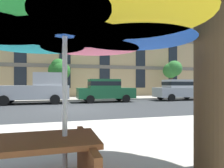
# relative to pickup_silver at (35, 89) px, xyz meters

# --- Properties ---
(ground_plane) EXTENTS (120.00, 120.00, 0.00)m
(ground_plane) POSITION_rel_pickup_silver_xyz_m (2.30, -3.70, -1.03)
(ground_plane) COLOR #2D3033
(sidewalk_far) EXTENTS (56.00, 3.60, 0.12)m
(sidewalk_far) POSITION_rel_pickup_silver_xyz_m (2.30, 3.10, -0.97)
(sidewalk_far) COLOR #9E998E
(sidewalk_far) RESTS_ON ground
(apartment_building) EXTENTS (36.64, 12.08, 12.80)m
(apartment_building) POSITION_rel_pickup_silver_xyz_m (2.30, 11.29, 5.37)
(apartment_building) COLOR tan
(apartment_building) RESTS_ON ground
(pickup_silver) EXTENTS (5.10, 2.12, 2.20)m
(pickup_silver) POSITION_rel_pickup_silver_xyz_m (0.00, 0.00, 0.00)
(pickup_silver) COLOR #A8AAB2
(pickup_silver) RESTS_ON ground
(sedan_green) EXTENTS (4.40, 1.98, 1.78)m
(sedan_green) POSITION_rel_pickup_silver_xyz_m (5.10, -0.00, -0.08)
(sedan_green) COLOR #195933
(sedan_green) RESTS_ON ground
(sedan_silver) EXTENTS (4.40, 1.98, 1.78)m
(sedan_silver) POSITION_rel_pickup_silver_xyz_m (11.72, -0.00, -0.08)
(sedan_silver) COLOR #A8AAB2
(sedan_silver) RESTS_ON ground
(street_tree_middle) EXTENTS (1.94, 1.96, 3.67)m
(street_tree_middle) POSITION_rel_pickup_silver_xyz_m (1.70, 3.31, 1.61)
(street_tree_middle) COLOR brown
(street_tree_middle) RESTS_ON ground
(street_tree_right) EXTENTS (1.94, 1.83, 3.87)m
(street_tree_right) POSITION_rel_pickup_silver_xyz_m (13.32, 3.51, 1.86)
(street_tree_right) COLOR #4C3823
(street_tree_right) RESTS_ON ground
(patio_umbrella) EXTENTS (3.38, 3.14, 2.56)m
(patio_umbrella) POSITION_rel_pickup_silver_xyz_m (1.45, -12.70, 1.21)
(patio_umbrella) COLOR silver
(patio_umbrella) RESTS_ON ground
(picnic_table) EXTENTS (1.81, 1.53, 0.77)m
(picnic_table) POSITION_rel_pickup_silver_xyz_m (0.93, -12.75, -0.54)
(picnic_table) COLOR brown
(picnic_table) RESTS_ON ground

